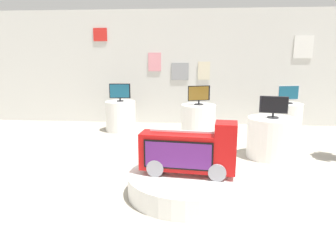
{
  "coord_description": "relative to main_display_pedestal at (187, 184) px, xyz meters",
  "views": [
    {
      "loc": [
        -0.17,
        -4.02,
        1.79
      ],
      "look_at": [
        -0.56,
        0.38,
        0.81
      ],
      "focal_mm": 34.18,
      "sensor_mm": 36.0,
      "label": 1
    }
  ],
  "objects": [
    {
      "name": "display_pedestal_left_rear",
      "position": [
        2.18,
        3.47,
        0.22
      ],
      "size": [
        0.68,
        0.68,
        0.71
      ],
      "primitive_type": "cylinder",
      "color": "white",
      "rests_on": "ground"
    },
    {
      "name": "display_pedestal_far_right",
      "position": [
        1.44,
        1.69,
        0.22
      ],
      "size": [
        0.85,
        0.85,
        0.71
      ],
      "primitive_type": "cylinder",
      "color": "white",
      "rests_on": "ground"
    },
    {
      "name": "display_pedestal_center_rear",
      "position": [
        -1.7,
        3.47,
        0.22
      ],
      "size": [
        0.72,
        0.72,
        0.71
      ],
      "primitive_type": "cylinder",
      "color": "white",
      "rests_on": "ground"
    },
    {
      "name": "back_wall_display",
      "position": [
        0.27,
        4.48,
        1.33
      ],
      "size": [
        12.93,
        0.13,
        2.92
      ],
      "color": "silver",
      "rests_on": "ground"
    },
    {
      "name": "tv_on_right_rear",
      "position": [
        0.15,
        3.1,
        0.81
      ],
      "size": [
        0.48,
        0.21,
        0.42
      ],
      "color": "black",
      "rests_on": "display_pedestal_right_rear"
    },
    {
      "name": "novelty_firetruck_tv",
      "position": [
        0.02,
        -0.01,
        0.43
      ],
      "size": [
        1.25,
        0.48,
        0.71
      ],
      "color": "gray",
      "rests_on": "main_display_pedestal"
    },
    {
      "name": "tv_on_center_rear",
      "position": [
        -1.7,
        3.47,
        0.81
      ],
      "size": [
        0.5,
        0.16,
        0.42
      ],
      "color": "black",
      "rests_on": "display_pedestal_center_rear"
    },
    {
      "name": "tv_on_left_rear",
      "position": [
        2.18,
        3.47,
        0.8
      ],
      "size": [
        0.51,
        0.22,
        0.41
      ],
      "color": "black",
      "rests_on": "display_pedestal_left_rear"
    },
    {
      "name": "tv_on_far_right",
      "position": [
        1.44,
        1.69,
        0.79
      ],
      "size": [
        0.48,
        0.2,
        0.38
      ],
      "color": "black",
      "rests_on": "display_pedestal_far_right"
    },
    {
      "name": "display_pedestal_right_rear",
      "position": [
        0.16,
        3.1,
        0.22
      ],
      "size": [
        0.76,
        0.76,
        0.71
      ],
      "primitive_type": "cylinder",
      "color": "white",
      "rests_on": "ground"
    },
    {
      "name": "ground_plane",
      "position": [
        0.26,
        0.07,
        -0.14
      ],
      "size": [
        30.0,
        30.0,
        0.0
      ],
      "primitive_type": "plane",
      "color": "#A8A091"
    },
    {
      "name": "main_display_pedestal",
      "position": [
        0.0,
        0.0,
        0.0
      ],
      "size": [
        1.55,
        1.55,
        0.27
      ],
      "primitive_type": "cylinder",
      "color": "white",
      "rests_on": "ground"
    }
  ]
}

